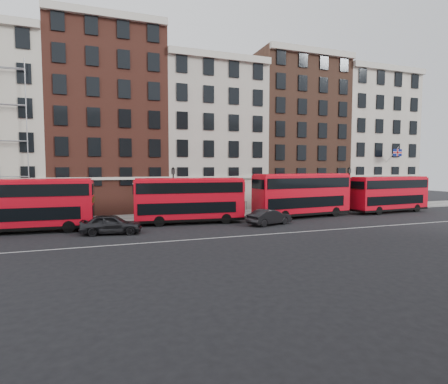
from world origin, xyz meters
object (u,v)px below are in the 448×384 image
object	(u,v)px
bus_d	(389,193)
traffic_light	(388,190)
bus_c	(302,194)
bus_b	(189,199)
bus_a	(25,204)
car_rear	(111,224)
car_front	(270,217)

from	to	relation	value
bus_d	traffic_light	world-z (taller)	bus_d
traffic_light	bus_c	bearing A→B (deg)	-169.71
bus_b	bus_d	xyz separation A→B (m)	(24.65, -0.01, -0.04)
bus_a	car_rear	world-z (taller)	bus_a
bus_c	car_rear	world-z (taller)	bus_c
bus_d	traffic_light	size ratio (longest dim) A/B	3.18
bus_a	bus_b	xyz separation A→B (m)	(13.93, 0.00, -0.03)
bus_c	car_front	world-z (taller)	bus_c
car_front	bus_c	bearing A→B (deg)	-76.49
bus_c	bus_d	distance (m)	12.10
bus_c	bus_d	world-z (taller)	bus_c
bus_c	traffic_light	size ratio (longest dim) A/B	3.51
bus_a	car_front	world-z (taller)	bus_a
bus_c	traffic_light	world-z (taller)	bus_c
traffic_light	car_front	bearing A→B (deg)	-163.68
bus_a	car_rear	bearing A→B (deg)	-22.16
bus_a	bus_d	xyz separation A→B (m)	(38.58, -0.00, -0.07)
bus_c	traffic_light	xyz separation A→B (m)	(14.59, 2.65, -0.09)
bus_c	car_front	xyz separation A→B (m)	(-5.57, -3.25, -1.80)
bus_d	bus_c	bearing A→B (deg)	176.01
bus_c	car_rear	xyz separation A→B (m)	(-19.80, -3.09, -1.72)
car_front	traffic_light	bearing A→B (deg)	-90.46
bus_d	car_rear	distance (m)	32.08
car_front	bus_b	bearing A→B (deg)	48.19
bus_b	car_rear	distance (m)	8.03
bus_a	bus_b	distance (m)	13.93
bus_b	car_rear	bearing A→B (deg)	-152.01
car_rear	car_front	distance (m)	14.23
bus_b	bus_d	world-z (taller)	bus_b
bus_a	bus_c	xyz separation A→B (m)	(26.48, -0.01, 0.15)
car_rear	traffic_light	size ratio (longest dim) A/B	1.46
bus_b	traffic_light	world-z (taller)	bus_b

